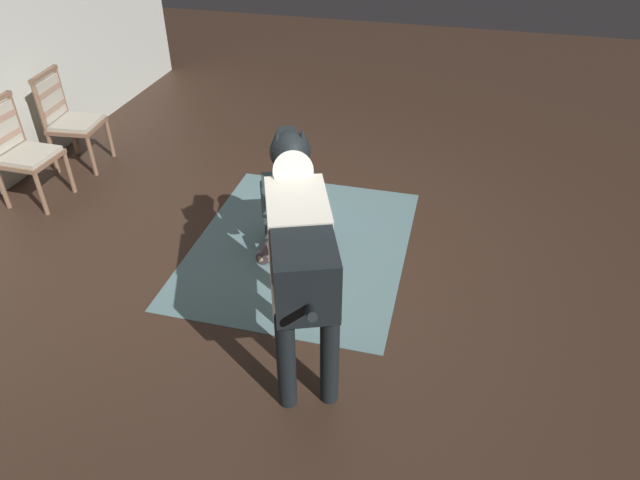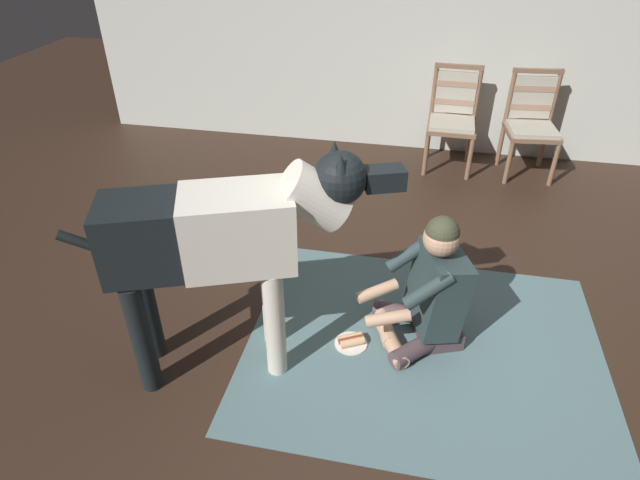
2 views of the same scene
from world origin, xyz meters
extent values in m
plane|color=#332219|center=(0.00, 0.00, 0.00)|extent=(14.18, 14.18, 0.00)
cube|color=slate|center=(-0.02, 0.10, 0.00)|extent=(2.15, 1.77, 0.01)
cylinder|color=brown|center=(0.30, 2.49, 0.21)|extent=(0.04, 0.04, 0.42)
cylinder|color=brown|center=(-0.12, 2.50, 0.21)|extent=(0.04, 0.04, 0.42)
cylinder|color=brown|center=(0.31, 2.90, 0.21)|extent=(0.04, 0.04, 0.42)
cylinder|color=brown|center=(-0.11, 2.91, 0.21)|extent=(0.04, 0.04, 0.42)
cube|color=brown|center=(0.09, 2.70, 0.44)|extent=(0.47, 0.47, 0.04)
cube|color=#B2AC99|center=(0.09, 2.70, 0.48)|extent=(0.43, 0.43, 0.04)
cylinder|color=brown|center=(0.31, 2.90, 0.72)|extent=(0.04, 0.04, 0.52)
cube|color=#B2AC99|center=(0.10, 2.91, 0.71)|extent=(0.38, 0.06, 0.40)
cube|color=#A27C65|center=(0.10, 2.91, 0.62)|extent=(0.39, 0.07, 0.06)
cylinder|color=brown|center=(1.07, 2.51, 0.21)|extent=(0.04, 0.04, 0.42)
cylinder|color=brown|center=(0.65, 2.47, 0.21)|extent=(0.04, 0.04, 0.42)
cylinder|color=brown|center=(1.02, 2.93, 0.21)|extent=(0.04, 0.04, 0.42)
cylinder|color=brown|center=(0.61, 2.88, 0.21)|extent=(0.04, 0.04, 0.42)
cube|color=brown|center=(0.84, 2.70, 0.44)|extent=(0.51, 0.51, 0.04)
cube|color=#B2AC99|center=(0.84, 2.70, 0.48)|extent=(0.47, 0.47, 0.04)
cylinder|color=brown|center=(1.02, 2.93, 0.72)|extent=(0.04, 0.04, 0.52)
cylinder|color=brown|center=(0.61, 2.88, 0.72)|extent=(0.04, 0.04, 0.52)
cube|color=brown|center=(0.82, 2.91, 0.96)|extent=(0.46, 0.09, 0.04)
cube|color=#B2AC99|center=(0.82, 2.91, 0.71)|extent=(0.38, 0.09, 0.40)
cube|color=#A27C65|center=(0.82, 2.91, 0.80)|extent=(0.39, 0.10, 0.06)
cube|color=#A27C65|center=(0.82, 2.91, 0.62)|extent=(0.39, 0.10, 0.06)
cube|color=#503D42|center=(0.04, 0.22, 0.06)|extent=(0.35, 0.40, 0.12)
cylinder|color=#503D42|center=(-0.05, 0.02, 0.07)|extent=(0.36, 0.36, 0.11)
cylinder|color=tan|center=(-0.22, 0.03, 0.06)|extent=(0.24, 0.37, 0.09)
cylinder|color=#503D42|center=(-0.16, 0.31, 0.07)|extent=(0.41, 0.14, 0.11)
cylinder|color=tan|center=(-0.28, 0.19, 0.06)|extent=(0.19, 0.37, 0.09)
cube|color=#29393A|center=(0.02, 0.21, 0.37)|extent=(0.39, 0.47, 0.53)
cylinder|color=#29393A|center=(-0.05, 0.00, 0.52)|extent=(0.30, 0.18, 0.24)
cylinder|color=tan|center=(-0.25, -0.03, 0.30)|extent=(0.28, 0.13, 0.12)
cylinder|color=#29393A|center=(-0.17, 0.33, 0.52)|extent=(0.30, 0.18, 0.24)
cylinder|color=tan|center=(-0.34, 0.21, 0.30)|extent=(0.27, 0.20, 0.12)
sphere|color=tan|center=(-0.01, 0.20, 0.74)|extent=(0.21, 0.21, 0.21)
sphere|color=#3A3E29|center=(-0.01, 0.20, 0.77)|extent=(0.19, 0.19, 0.19)
cylinder|color=silver|center=(-0.95, -0.02, 0.35)|extent=(0.11, 0.11, 0.71)
cylinder|color=silver|center=(-0.86, -0.26, 0.35)|extent=(0.11, 0.11, 0.71)
cylinder|color=black|center=(-1.62, -0.28, 0.35)|extent=(0.11, 0.11, 0.71)
cylinder|color=black|center=(-1.52, -0.52, 0.35)|extent=(0.11, 0.11, 0.71)
cube|color=silver|center=(-1.04, -0.20, 0.91)|extent=(0.66, 0.54, 0.41)
cube|color=black|center=(-1.45, -0.35, 0.91)|extent=(0.58, 0.50, 0.39)
cylinder|color=silver|center=(-0.68, -0.05, 1.07)|extent=(0.47, 0.39, 0.39)
sphere|color=black|center=(-0.55, -0.01, 1.16)|extent=(0.27, 0.27, 0.27)
cube|color=black|center=(-0.34, 0.07, 1.14)|extent=(0.24, 0.19, 0.11)
cone|color=black|center=(-0.60, 0.06, 1.26)|extent=(0.12, 0.12, 0.12)
cone|color=black|center=(-0.54, -0.09, 1.26)|extent=(0.12, 0.12, 0.12)
cylinder|color=black|center=(-1.69, -0.44, 0.87)|extent=(0.36, 0.18, 0.24)
cylinder|color=white|center=(-0.47, 0.03, 0.01)|extent=(0.20, 0.20, 0.01)
cylinder|color=#E9B784|center=(-0.46, 0.01, 0.04)|extent=(0.16, 0.11, 0.05)
cylinder|color=#E9B784|center=(-0.48, 0.05, 0.04)|extent=(0.16, 0.11, 0.05)
cylinder|color=brown|center=(-0.47, 0.03, 0.04)|extent=(0.16, 0.11, 0.04)
camera|label=1|loc=(-3.81, -1.04, 2.88)|focal=32.26mm
camera|label=2|loc=(-0.18, -2.34, 2.36)|focal=29.62mm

